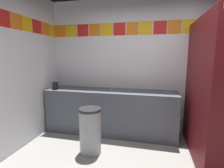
# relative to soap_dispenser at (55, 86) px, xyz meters

# --- Properties ---
(wall_back) EXTENTS (4.19, 0.09, 2.68)m
(wall_back) POSITION_rel_soap_dispenser_xyz_m (1.87, 0.51, 0.40)
(wall_back) COLOR silver
(wall_back) RESTS_ON ground_plane
(vanity_counter) EXTENTS (2.55, 0.59, 0.87)m
(vanity_counter) POSITION_rel_soap_dispenser_xyz_m (1.09, 0.18, -0.51)
(vanity_counter) COLOR #4C515B
(vanity_counter) RESTS_ON ground_plane
(faucet_center) EXTENTS (0.04, 0.10, 0.14)m
(faucet_center) POSITION_rel_soap_dispenser_xyz_m (1.09, 0.27, -0.03)
(faucet_center) COLOR silver
(faucet_center) RESTS_ON vanity_counter
(soap_dispenser) EXTENTS (0.09, 0.09, 0.16)m
(soap_dispenser) POSITION_rel_soap_dispenser_xyz_m (0.00, 0.00, 0.00)
(soap_dispenser) COLOR black
(soap_dispenser) RESTS_ON vanity_counter
(stall_divider) EXTENTS (0.92, 1.47, 2.09)m
(stall_divider) POSITION_rel_soap_dispenser_xyz_m (2.70, -0.52, 0.10)
(stall_divider) COLOR maroon
(stall_divider) RESTS_ON ground_plane
(toilet) EXTENTS (0.39, 0.49, 0.74)m
(toilet) POSITION_rel_soap_dispenser_xyz_m (3.03, 0.08, -0.64)
(toilet) COLOR white
(toilet) RESTS_ON ground_plane
(trash_bin) EXTENTS (0.35, 0.35, 0.73)m
(trash_bin) POSITION_rel_soap_dispenser_xyz_m (0.96, -0.61, -0.58)
(trash_bin) COLOR #999EA3
(trash_bin) RESTS_ON ground_plane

